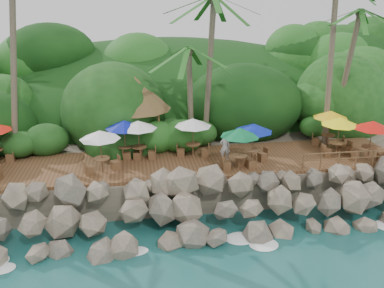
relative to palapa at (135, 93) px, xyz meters
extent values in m
plane|color=#19514F|center=(3.22, -9.96, -5.79)|extent=(140.00, 140.00, 0.00)
cube|color=gray|center=(3.22, 6.04, -4.74)|extent=(32.00, 25.20, 2.10)
ellipsoid|color=#143811|center=(3.22, 13.54, -5.79)|extent=(44.80, 28.00, 15.40)
cube|color=brown|center=(3.22, -3.96, -3.59)|extent=(26.00, 5.00, 0.20)
ellipsoid|color=white|center=(-5.78, -9.66, -5.76)|extent=(1.20, 0.80, 0.06)
ellipsoid|color=white|center=(-2.78, -9.66, -5.76)|extent=(1.20, 0.80, 0.06)
ellipsoid|color=white|center=(0.22, -9.66, -5.76)|extent=(1.20, 0.80, 0.06)
ellipsoid|color=white|center=(3.22, -9.66, -5.76)|extent=(1.20, 0.80, 0.06)
ellipsoid|color=white|center=(6.22, -9.66, -5.76)|extent=(1.20, 0.80, 0.06)
ellipsoid|color=white|center=(9.22, -9.66, -5.76)|extent=(1.20, 0.80, 0.06)
ellipsoid|color=white|center=(12.22, -9.66, -5.76)|extent=(1.20, 0.80, 0.06)
cylinder|color=brown|center=(-7.16, -0.97, 2.32)|extent=(1.52, 2.13, 11.51)
cylinder|color=brown|center=(4.77, -1.20, 1.28)|extent=(0.72, 1.36, 9.53)
cylinder|color=brown|center=(3.61, -0.68, -0.23)|extent=(0.76, 0.97, 6.52)
ellipsoid|color=#23601E|center=(3.61, -0.68, 3.02)|extent=(6.00, 6.00, 2.40)
cylinder|color=brown|center=(12.87, -1.59, 1.97)|extent=(0.89, 2.20, 10.82)
cylinder|color=brown|center=(14.51, -0.83, 0.89)|extent=(0.76, 1.43, 8.74)
ellipsoid|color=#23601E|center=(14.51, -0.83, 5.27)|extent=(6.00, 6.00, 2.40)
cylinder|color=brown|center=(-1.40, -1.40, -2.29)|extent=(0.16, 0.16, 2.40)
cylinder|color=brown|center=(1.40, -1.40, -2.29)|extent=(0.16, 0.16, 2.40)
cylinder|color=brown|center=(-1.40, 1.40, -2.29)|extent=(0.16, 0.16, 2.40)
cylinder|color=brown|center=(1.40, 1.40, -2.29)|extent=(0.16, 0.16, 2.40)
cone|color=brown|center=(0.00, 0.00, 0.01)|extent=(4.73, 4.73, 2.20)
cylinder|color=brown|center=(12.66, -2.82, -3.08)|extent=(0.09, 0.09, 0.81)
cylinder|color=brown|center=(12.66, -2.82, -2.67)|extent=(0.92, 0.92, 0.05)
cylinder|color=brown|center=(12.66, -2.82, -2.28)|extent=(0.05, 0.05, 2.41)
cone|color=gold|center=(12.66, -2.82, -1.24)|extent=(2.30, 2.30, 0.49)
cube|color=brown|center=(11.96, -2.51, -3.24)|extent=(0.61, 0.61, 0.50)
cube|color=brown|center=(13.37, -3.12, -3.24)|extent=(0.61, 0.61, 0.50)
cylinder|color=brown|center=(-2.13, -4.81, -3.08)|extent=(0.09, 0.09, 0.81)
cylinder|color=brown|center=(-2.13, -4.81, -2.67)|extent=(0.92, 0.92, 0.05)
cylinder|color=brown|center=(-2.13, -4.81, -2.28)|extent=(0.05, 0.05, 2.41)
cone|color=white|center=(-2.13, -4.81, -1.24)|extent=(2.30, 2.30, 0.49)
cube|color=brown|center=(-2.85, -5.08, -3.24)|extent=(0.59, 0.59, 0.50)
cube|color=brown|center=(-1.41, -4.54, -3.24)|extent=(0.59, 0.59, 0.50)
cylinder|color=brown|center=(5.76, -5.56, -3.08)|extent=(0.09, 0.09, 0.81)
cylinder|color=brown|center=(5.76, -5.56, -2.67)|extent=(0.92, 0.92, 0.05)
cylinder|color=brown|center=(5.76, -5.56, -2.28)|extent=(0.05, 0.05, 2.41)
cone|color=#0B6837|center=(5.76, -5.56, -1.24)|extent=(2.30, 2.30, 0.49)
cube|color=brown|center=(4.99, -5.59, -3.24)|extent=(0.48, 0.48, 0.50)
cube|color=brown|center=(6.53, -5.53, -3.24)|extent=(0.48, 0.48, 0.50)
cylinder|color=brown|center=(3.40, -3.23, -3.08)|extent=(0.09, 0.09, 0.81)
cylinder|color=brown|center=(3.40, -3.23, -2.67)|extent=(0.92, 0.92, 0.05)
cylinder|color=brown|center=(3.40, -3.23, -2.28)|extent=(0.05, 0.05, 2.41)
cone|color=silver|center=(3.40, -3.23, -1.24)|extent=(2.30, 2.30, 0.49)
cube|color=brown|center=(2.65, -3.10, -3.24)|extent=(0.53, 0.53, 0.50)
cube|color=brown|center=(4.16, -3.36, -3.24)|extent=(0.53, 0.53, 0.50)
cylinder|color=brown|center=(-0.80, -3.02, -3.08)|extent=(0.09, 0.09, 0.81)
cylinder|color=brown|center=(-0.80, -3.02, -2.67)|extent=(0.92, 0.92, 0.05)
cylinder|color=brown|center=(-0.80, -3.02, -2.28)|extent=(0.05, 0.05, 2.41)
cone|color=#0B1697|center=(-0.80, -3.02, -1.24)|extent=(2.30, 2.30, 0.49)
cube|color=brown|center=(-1.53, -2.79, -3.24)|extent=(0.58, 0.58, 0.50)
cube|color=brown|center=(-0.07, -3.24, -3.24)|extent=(0.58, 0.58, 0.50)
cube|color=brown|center=(-7.81, -2.33, -3.24)|extent=(0.48, 0.48, 0.50)
cylinder|color=brown|center=(0.04, -3.20, -3.08)|extent=(0.09, 0.09, 0.81)
cylinder|color=brown|center=(0.04, -3.20, -2.67)|extent=(0.92, 0.92, 0.05)
cylinder|color=brown|center=(0.04, -3.20, -2.28)|extent=(0.05, 0.05, 2.41)
cone|color=silver|center=(0.04, -3.20, -1.24)|extent=(2.30, 2.30, 0.49)
cube|color=brown|center=(-0.73, -3.17, -3.24)|extent=(0.48, 0.48, 0.50)
cube|color=brown|center=(0.81, -3.23, -3.24)|extent=(0.48, 0.48, 0.50)
cylinder|color=brown|center=(14.05, -5.41, -3.08)|extent=(0.09, 0.09, 0.81)
cylinder|color=brown|center=(14.05, -5.41, -2.67)|extent=(0.92, 0.92, 0.05)
cylinder|color=brown|center=(14.05, -5.41, -2.28)|extent=(0.05, 0.05, 2.41)
cone|color=red|center=(14.05, -5.41, -1.24)|extent=(2.30, 2.30, 0.49)
cube|color=brown|center=(13.35, -5.10, -3.24)|extent=(0.61, 0.61, 0.50)
cube|color=brown|center=(14.76, -5.72, -3.24)|extent=(0.61, 0.61, 0.50)
cylinder|color=brown|center=(12.49, -4.37, -3.08)|extent=(0.09, 0.09, 0.81)
cylinder|color=brown|center=(12.49, -4.37, -2.67)|extent=(0.92, 0.92, 0.05)
cylinder|color=brown|center=(12.49, -4.37, -2.28)|extent=(0.05, 0.05, 2.41)
cone|color=yellow|center=(12.49, -4.37, -1.24)|extent=(2.30, 2.30, 0.49)
cube|color=brown|center=(11.73, -4.50, -3.24)|extent=(0.53, 0.53, 0.50)
cube|color=brown|center=(13.24, -4.23, -3.24)|extent=(0.53, 0.53, 0.50)
cylinder|color=brown|center=(6.77, -4.82, -3.08)|extent=(0.09, 0.09, 0.81)
cylinder|color=brown|center=(6.77, -4.82, -2.67)|extent=(0.92, 0.92, 0.05)
cylinder|color=brown|center=(6.77, -4.82, -2.28)|extent=(0.05, 0.05, 2.41)
cone|color=#0C21A7|center=(6.77, -4.82, -1.24)|extent=(2.30, 2.30, 0.49)
cube|color=brown|center=(6.03, -5.04, -3.24)|extent=(0.57, 0.57, 0.50)
cube|color=brown|center=(7.50, -4.60, -3.24)|extent=(0.57, 0.57, 0.50)
cylinder|color=brown|center=(9.40, -6.31, -2.99)|extent=(0.10, 0.10, 1.00)
cylinder|color=brown|center=(10.50, -6.31, -2.99)|extent=(0.10, 0.10, 1.00)
cylinder|color=brown|center=(11.60, -6.31, -2.99)|extent=(0.10, 0.10, 1.00)
cylinder|color=brown|center=(12.70, -6.31, -2.99)|extent=(0.10, 0.10, 1.00)
cylinder|color=brown|center=(13.80, -6.31, -2.99)|extent=(0.10, 0.10, 1.00)
cube|color=brown|center=(12.15, -6.31, -2.54)|extent=(6.10, 0.06, 0.06)
cube|color=brown|center=(12.15, -6.31, -2.94)|extent=(6.10, 0.06, 0.06)
imported|color=white|center=(5.22, -4.21, -2.61)|extent=(0.69, 0.49, 1.76)
camera|label=1|loc=(-0.23, -26.40, 5.81)|focal=37.19mm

